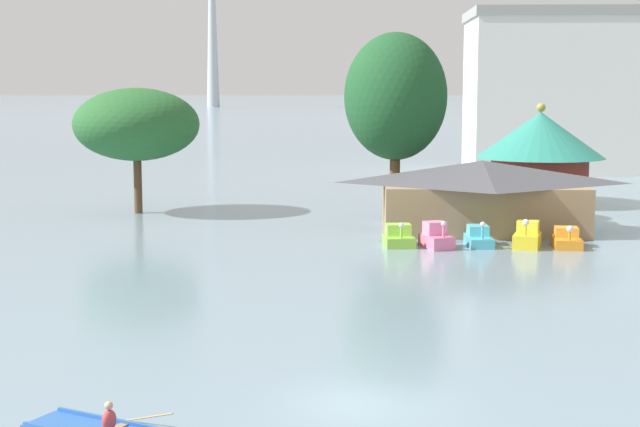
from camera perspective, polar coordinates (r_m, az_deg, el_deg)
The scene contains 11 objects.
ground_plane at distance 28.72m, azimuth 2.67°, elevation -11.07°, with size 2000.00×2000.00×0.00m, color gray.
pedal_boat_lime at distance 56.17m, azimuth 4.64°, elevation -1.41°, with size 1.86×2.53×1.50m.
pedal_boat_pink at distance 55.68m, azimuth 6.82°, elevation -1.41°, with size 1.99×2.55×1.67m.
pedal_boat_cyan at distance 56.86m, azimuth 9.27°, elevation -1.41°, with size 1.47×2.95×1.56m.
pedal_boat_yellow at distance 56.71m, azimuth 12.04°, elevation -1.35°, with size 2.01×2.72×1.76m.
pedal_boat_orange at distance 57.28m, azimuth 14.26°, elevation -1.48°, with size 1.73×2.80×1.41m.
boathouse at distance 62.58m, azimuth 9.46°, elevation 1.14°, with size 13.38×9.06×4.46m.
green_roof_pavilion at distance 77.60m, azimuth 12.75°, elevation 3.55°, with size 9.96×9.96×7.84m.
shoreline_tree_tall_left at distance 71.17m, azimuth -10.70°, elevation 5.14°, with size 9.01×9.01×9.03m.
shoreline_tree_mid at distance 66.11m, azimuth 4.45°, elevation 6.83°, with size 6.95×6.95×12.74m.
background_building_block at distance 108.67m, azimuth 15.10°, elevation 6.94°, with size 24.46×13.72×17.18m.
Camera 1 is at (-0.26, -27.23, 9.13)m, focal length 54.63 mm.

